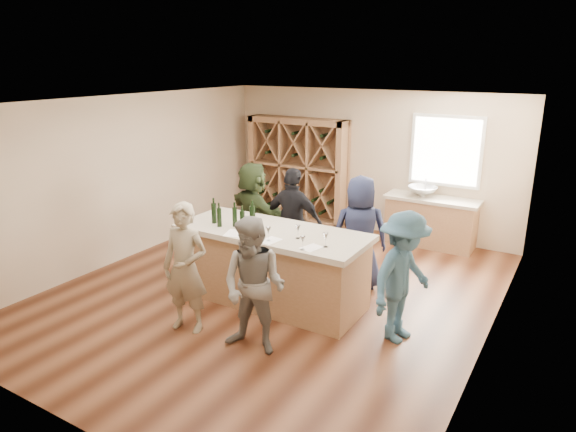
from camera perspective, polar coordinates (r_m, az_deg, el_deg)
The scene contains 33 objects.
floor at distance 7.84m, azimuth -1.39°, elevation -8.67°, with size 6.00×7.00×0.10m, color #572F1B.
ceiling at distance 7.09m, azimuth -1.56°, elevation 12.97°, with size 6.00×7.00×0.10m, color white.
wall_back at distance 10.43m, azimuth 9.08°, elevation 6.04°, with size 6.00×0.10×2.80m, color #C4AC8E.
wall_front at distance 4.90m, azimuth -24.51°, elevation -8.08°, with size 6.00×0.10×2.80m, color #C4AC8E.
wall_left at distance 9.28m, azimuth -17.63°, elevation 4.10°, with size 0.10×7.00×2.80m, color #C4AC8E.
wall_right at distance 6.32m, azimuth 22.61°, elevation -2.32°, with size 0.10×7.00×2.80m, color #C4AC8E.
window_frame at distance 9.84m, azimuth 17.16°, elevation 6.92°, with size 1.30×0.06×1.30m, color white.
window_pane at distance 9.81m, azimuth 17.10°, elevation 6.89°, with size 1.18×0.01×1.18m, color white.
wine_rack at distance 10.88m, azimuth 1.08°, elevation 5.09°, with size 2.20×0.45×2.20m, color #956B47.
back_counter_base at distance 9.91m, azimuth 15.55°, elevation -0.75°, with size 1.60×0.58×0.86m, color #956B47.
back_counter_top at distance 9.79m, azimuth 15.76°, elevation 1.81°, with size 1.70×0.62×0.06m, color #BCB19A.
sink at distance 9.81m, azimuth 14.70°, elevation 2.67°, with size 0.54×0.54×0.19m, color silver.
faucet at distance 9.96m, azimuth 15.02°, elevation 3.21°, with size 0.02×0.02×0.30m, color silver.
tasting_counter_base at distance 7.34m, azimuth -1.72°, elevation -5.84°, with size 2.60×1.00×1.00m, color #956B47.
tasting_counter_top at distance 7.14m, azimuth -1.76°, elevation -1.85°, with size 2.72×1.12×0.08m, color #BCB19A.
wine_bottle_a at distance 7.46m, azimuth -8.23°, elevation 0.31°, with size 0.07×0.07×0.29m, color black.
wine_bottle_b at distance 7.30m, azimuth -7.65°, elevation -0.15°, with size 0.07×0.07×0.27m, color black.
wine_bottle_c at distance 7.28m, azimuth -5.93°, elevation -0.13°, with size 0.07×0.07×0.27m, color black.
wine_bottle_d at distance 7.10m, azimuth -5.09°, elevation -0.52°, with size 0.07×0.07×0.28m, color black.
wine_bottle_e at distance 7.14m, azimuth -3.97°, elevation -0.16°, with size 0.08×0.08×0.33m, color black.
wine_glass_b at distance 6.68m, azimuth -2.20°, elevation -2.00°, with size 0.07×0.07×0.19m, color white.
wine_glass_c at distance 6.37m, azimuth 1.64°, elevation -3.06°, with size 0.06×0.06×0.17m, color white.
wine_glass_d at distance 6.76m, azimuth 1.12°, elevation -1.77°, with size 0.07×0.07×0.18m, color white.
wine_glass_e at distance 6.47m, azimuth 4.20°, elevation -2.68°, with size 0.07×0.07×0.19m, color white.
tasting_menu_a at distance 7.03m, azimuth -5.99°, elevation -1.89°, with size 0.23×0.31×0.00m, color white.
tasting_menu_b at distance 6.72m, azimuth -1.97°, elevation -2.73°, with size 0.20×0.28×0.00m, color white.
tasting_menu_c at distance 6.47m, azimuth 2.61°, elevation -3.54°, with size 0.20×0.27×0.00m, color white.
person_near_left at distance 6.59m, azimuth -11.32°, elevation -5.69°, with size 0.61×0.45×1.68m, color gray.
person_near_right at distance 6.02m, azimuth -3.79°, elevation -7.81°, with size 0.80×0.44×1.66m, color slate.
person_server at distance 6.39m, azimuth 12.64°, elevation -6.68°, with size 1.07×0.50×1.65m, color #335972.
person_far_mid at distance 8.10m, azimuth 0.60°, elevation -0.76°, with size 1.03×0.53×1.76m, color black.
person_far_right at distance 7.71m, azimuth 7.97°, elevation -1.91°, with size 0.85×0.55×1.74m, color #191E38.
person_far_left at distance 8.70m, azimuth -3.87°, elevation 0.39°, with size 1.60×0.58×1.73m, color #263319.
Camera 1 is at (3.79, -5.96, 3.35)m, focal length 32.00 mm.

